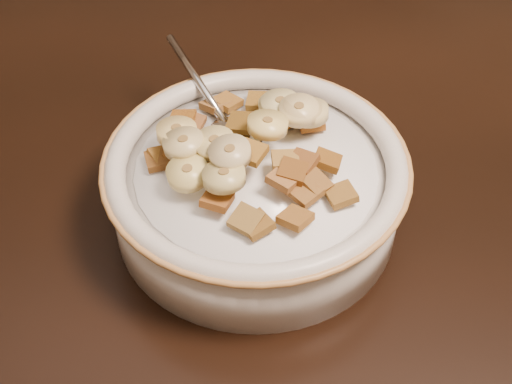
# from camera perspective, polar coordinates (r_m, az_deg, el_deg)

# --- Properties ---
(table) EXTENTS (1.43, 0.96, 0.04)m
(table) POSITION_cam_1_polar(r_m,az_deg,el_deg) (0.62, -0.26, -1.68)
(table) COLOR black
(table) RESTS_ON floor
(chair) EXTENTS (0.59, 0.59, 1.01)m
(chair) POSITION_cam_1_polar(r_m,az_deg,el_deg) (1.25, 5.03, 12.71)
(chair) COLOR #311D0F
(chair) RESTS_ON floor
(cereal_bowl) EXTENTS (0.23, 0.23, 0.05)m
(cereal_bowl) POSITION_cam_1_polar(r_m,az_deg,el_deg) (0.57, 0.00, -0.21)
(cereal_bowl) COLOR silver
(cereal_bowl) RESTS_ON table
(milk) EXTENTS (0.19, 0.19, 0.00)m
(milk) POSITION_cam_1_polar(r_m,az_deg,el_deg) (0.55, 0.00, 1.77)
(milk) COLOR white
(milk) RESTS_ON cereal_bowl
(spoon) EXTENTS (0.06, 0.07, 0.01)m
(spoon) POSITION_cam_1_polar(r_m,az_deg,el_deg) (0.57, -1.70, 4.33)
(spoon) COLOR #B9B9B9
(spoon) RESTS_ON cereal_bowl
(cereal_square_0) EXTENTS (0.03, 0.03, 0.01)m
(cereal_square_0) POSITION_cam_1_polar(r_m,az_deg,el_deg) (0.50, 0.04, -2.62)
(cereal_square_0) COLOR brown
(cereal_square_0) RESTS_ON milk
(cereal_square_1) EXTENTS (0.03, 0.03, 0.01)m
(cereal_square_1) POSITION_cam_1_polar(r_m,az_deg,el_deg) (0.55, -7.40, 2.77)
(cereal_square_1) COLOR brown
(cereal_square_1) RESTS_ON milk
(cereal_square_2) EXTENTS (0.03, 0.03, 0.01)m
(cereal_square_2) POSITION_cam_1_polar(r_m,az_deg,el_deg) (0.52, 4.75, 0.71)
(cereal_square_2) COLOR brown
(cereal_square_2) RESTS_ON milk
(cereal_square_3) EXTENTS (0.02, 0.02, 0.01)m
(cereal_square_3) POSITION_cam_1_polar(r_m,az_deg,el_deg) (0.58, -5.24, 5.48)
(cereal_square_3) COLOR brown
(cereal_square_3) RESTS_ON milk
(cereal_square_4) EXTENTS (0.03, 0.03, 0.01)m
(cereal_square_4) POSITION_cam_1_polar(r_m,az_deg,el_deg) (0.55, -6.07, 2.78)
(cereal_square_4) COLOR brown
(cereal_square_4) RESTS_ON milk
(cereal_square_5) EXTENTS (0.03, 0.03, 0.01)m
(cereal_square_5) POSITION_cam_1_polar(r_m,az_deg,el_deg) (0.60, -2.33, 7.20)
(cereal_square_5) COLOR #8B5E1A
(cereal_square_5) RESTS_ON milk
(cereal_square_6) EXTENTS (0.02, 0.02, 0.01)m
(cereal_square_6) POSITION_cam_1_polar(r_m,az_deg,el_deg) (0.59, 3.93, 6.67)
(cereal_square_6) COLOR #976433
(cereal_square_6) RESTS_ON milk
(cereal_square_7) EXTENTS (0.03, 0.03, 0.01)m
(cereal_square_7) POSITION_cam_1_polar(r_m,az_deg,el_deg) (0.52, 3.99, -0.01)
(cereal_square_7) COLOR olive
(cereal_square_7) RESTS_ON milk
(cereal_square_8) EXTENTS (0.03, 0.03, 0.01)m
(cereal_square_8) POSITION_cam_1_polar(r_m,az_deg,el_deg) (0.52, -0.41, 3.17)
(cereal_square_8) COLOR brown
(cereal_square_8) RESTS_ON milk
(cereal_square_9) EXTENTS (0.03, 0.03, 0.01)m
(cereal_square_9) POSITION_cam_1_polar(r_m,az_deg,el_deg) (0.60, 3.03, 6.90)
(cereal_square_9) COLOR brown
(cereal_square_9) RESTS_ON milk
(cereal_square_10) EXTENTS (0.02, 0.02, 0.01)m
(cereal_square_10) POSITION_cam_1_polar(r_m,az_deg,el_deg) (0.60, 0.23, 7.29)
(cereal_square_10) COLOR #93601C
(cereal_square_10) RESTS_ON milk
(cereal_square_11) EXTENTS (0.02, 0.02, 0.01)m
(cereal_square_11) POSITION_cam_1_polar(r_m,az_deg,el_deg) (0.58, -5.90, 5.85)
(cereal_square_11) COLOR #915A17
(cereal_square_11) RESTS_ON milk
(cereal_square_12) EXTENTS (0.03, 0.03, 0.01)m
(cereal_square_12) POSITION_cam_1_polar(r_m,az_deg,el_deg) (0.52, 6.83, -0.21)
(cereal_square_12) COLOR #9D6B24
(cereal_square_12) RESTS_ON milk
(cereal_square_13) EXTENTS (0.03, 0.03, 0.01)m
(cereal_square_13) POSITION_cam_1_polar(r_m,az_deg,el_deg) (0.50, 3.16, -2.09)
(cereal_square_13) COLOR #955A2A
(cereal_square_13) RESTS_ON milk
(cereal_square_14) EXTENTS (0.02, 0.02, 0.01)m
(cereal_square_14) POSITION_cam_1_polar(r_m,az_deg,el_deg) (0.53, 2.37, 2.54)
(cereal_square_14) COLOR olive
(cereal_square_14) RESTS_ON milk
(cereal_square_15) EXTENTS (0.03, 0.03, 0.01)m
(cereal_square_15) POSITION_cam_1_polar(r_m,az_deg,el_deg) (0.53, 3.71, 2.39)
(cereal_square_15) COLOR brown
(cereal_square_15) RESTS_ON milk
(cereal_square_16) EXTENTS (0.02, 0.02, 0.01)m
(cereal_square_16) POSITION_cam_1_polar(r_m,az_deg,el_deg) (0.56, -1.24, 5.56)
(cereal_square_16) COLOR brown
(cereal_square_16) RESTS_ON milk
(cereal_square_17) EXTENTS (0.03, 0.03, 0.01)m
(cereal_square_17) POSITION_cam_1_polar(r_m,az_deg,el_deg) (0.52, 2.25, 1.05)
(cereal_square_17) COLOR #9C6031
(cereal_square_17) RESTS_ON milk
(cereal_square_18) EXTENTS (0.03, 0.03, 0.01)m
(cereal_square_18) POSITION_cam_1_polar(r_m,az_deg,el_deg) (0.59, 1.40, 6.45)
(cereal_square_18) COLOR brown
(cereal_square_18) RESTS_ON milk
(cereal_square_19) EXTENTS (0.03, 0.03, 0.01)m
(cereal_square_19) POSITION_cam_1_polar(r_m,az_deg,el_deg) (0.50, -0.81, -2.22)
(cereal_square_19) COLOR brown
(cereal_square_19) RESTS_ON milk
(cereal_square_20) EXTENTS (0.02, 0.03, 0.01)m
(cereal_square_20) POSITION_cam_1_polar(r_m,az_deg,el_deg) (0.58, 4.44, 5.50)
(cereal_square_20) COLOR #945518
(cereal_square_20) RESTS_ON milk
(cereal_square_21) EXTENTS (0.03, 0.03, 0.01)m
(cereal_square_21) POSITION_cam_1_polar(r_m,az_deg,el_deg) (0.52, -2.59, 2.27)
(cereal_square_21) COLOR brown
(cereal_square_21) RESTS_ON milk
(cereal_square_22) EXTENTS (0.03, 0.03, 0.01)m
(cereal_square_22) POSITION_cam_1_polar(r_m,az_deg,el_deg) (0.54, -3.13, 3.48)
(cereal_square_22) COLOR brown
(cereal_square_22) RESTS_ON milk
(cereal_square_23) EXTENTS (0.03, 0.03, 0.01)m
(cereal_square_23) POSITION_cam_1_polar(r_m,az_deg,el_deg) (0.55, -7.77, 2.57)
(cereal_square_23) COLOR #623413
(cereal_square_23) RESTS_ON milk
(cereal_square_24) EXTENTS (0.03, 0.03, 0.01)m
(cereal_square_24) POSITION_cam_1_polar(r_m,az_deg,el_deg) (0.60, 2.20, 7.05)
(cereal_square_24) COLOR brown
(cereal_square_24) RESTS_ON milk
(cereal_square_25) EXTENTS (0.02, 0.02, 0.01)m
(cereal_square_25) POSITION_cam_1_polar(r_m,az_deg,el_deg) (0.51, -3.13, -0.61)
(cereal_square_25) COLOR brown
(cereal_square_25) RESTS_ON milk
(cereal_square_26) EXTENTS (0.03, 0.03, 0.01)m
(cereal_square_26) POSITION_cam_1_polar(r_m,az_deg,el_deg) (0.58, 2.52, 6.03)
(cereal_square_26) COLOR olive
(cereal_square_26) RESTS_ON milk
(cereal_square_27) EXTENTS (0.02, 0.02, 0.01)m
(cereal_square_27) POSITION_cam_1_polar(r_m,az_deg,el_deg) (0.52, 2.95, 1.68)
(cereal_square_27) COLOR brown
(cereal_square_27) RESTS_ON milk
(cereal_square_28) EXTENTS (0.03, 0.03, 0.01)m
(cereal_square_28) POSITION_cam_1_polar(r_m,az_deg,el_deg) (0.60, -3.26, 6.96)
(cereal_square_28) COLOR olive
(cereal_square_28) RESTS_ON milk
(cereal_square_29) EXTENTS (0.02, 0.02, 0.01)m
(cereal_square_29) POSITION_cam_1_polar(r_m,az_deg,el_deg) (0.54, 5.73, 2.53)
(cereal_square_29) COLOR brown
(cereal_square_29) RESTS_ON milk
(banana_slice_0) EXTENTS (0.04, 0.04, 0.01)m
(banana_slice_0) POSITION_cam_1_polar(r_m,az_deg,el_deg) (0.52, -5.49, 1.52)
(banana_slice_0) COLOR #E5D572
(banana_slice_0) RESTS_ON milk
(banana_slice_1) EXTENTS (0.04, 0.04, 0.01)m
(banana_slice_1) POSITION_cam_1_polar(r_m,az_deg,el_deg) (0.57, 1.94, 7.02)
(banana_slice_1) COLOR #E9D686
(banana_slice_1) RESTS_ON milk
(banana_slice_2) EXTENTS (0.04, 0.04, 0.01)m
(banana_slice_2) POSITION_cam_1_polar(r_m,az_deg,el_deg) (0.53, -5.83, 3.87)
(banana_slice_2) COLOR tan
(banana_slice_2) RESTS_ON milk
(banana_slice_3) EXTENTS (0.04, 0.04, 0.01)m
(banana_slice_3) POSITION_cam_1_polar(r_m,az_deg,el_deg) (0.57, 1.75, 6.88)
(banana_slice_3) COLOR #F2D582
(banana_slice_3) RESTS_ON milk
(banana_slice_4) EXTENTS (0.04, 0.04, 0.02)m
(banana_slice_4) POSITION_cam_1_polar(r_m,az_deg,el_deg) (0.51, -2.10, 3.12)
(banana_slice_4) COLOR beige
(banana_slice_4) RESTS_ON milk
(banana_slice_5) EXTENTS (0.03, 0.03, 0.01)m
(banana_slice_5) POSITION_cam_1_polar(r_m,az_deg,el_deg) (0.56, 3.45, 6.53)
(banana_slice_5) COLOR #F1CE81
(banana_slice_5) RESTS_ON milk
(banana_slice_6) EXTENTS (0.04, 0.04, 0.01)m
(banana_slice_6) POSITION_cam_1_polar(r_m,az_deg,el_deg) (0.53, -3.35, 3.87)
(banana_slice_6) COLOR #F7D281
(banana_slice_6) RESTS_ON milk
(banana_slice_7) EXTENTS (0.04, 0.04, 0.01)m
(banana_slice_7) POSITION_cam_1_polar(r_m,az_deg,el_deg) (0.50, -2.58, 1.24)
(banana_slice_7) COLOR tan
(banana_slice_7) RESTS_ON milk
(banana_slice_8) EXTENTS (0.03, 0.03, 0.01)m
(banana_slice_8) POSITION_cam_1_polar(r_m,az_deg,el_deg) (0.55, -6.36, 4.80)
(banana_slice_8) COLOR #F2DD85
(banana_slice_8) RESTS_ON milk
(banana_slice_9) EXTENTS (0.04, 0.04, 0.01)m
(banana_slice_9) POSITION_cam_1_polar(r_m,az_deg,el_deg) (0.54, 0.94, 5.40)
(banana_slice_9) COLOR #F2DD75
(banana_slice_9) RESTS_ON milk
(banana_slice_10) EXTENTS (0.04, 0.04, 0.01)m
(banana_slice_10) POSITION_cam_1_polar(r_m,az_deg,el_deg) (0.57, 4.26, 6.36)
(banana_slice_10) COLOR #D4C078
(banana_slice_10) RESTS_ON milk
(banana_slice_11) EXTENTS (0.04, 0.04, 0.01)m
(banana_slice_11) POSITION_cam_1_polar(r_m,az_deg,el_deg) (0.56, 3.70, 6.57)
(banana_slice_11) COLOR #C9B383
(banana_slice_11) RESTS_ON milk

